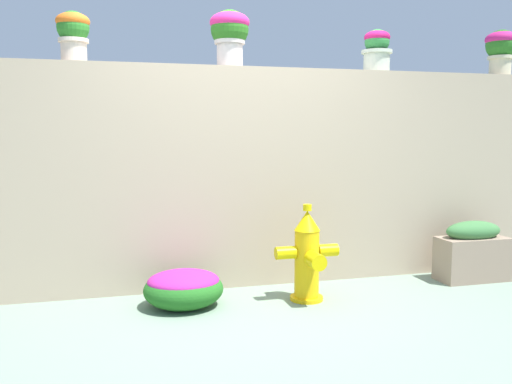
{
  "coord_description": "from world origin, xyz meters",
  "views": [
    {
      "loc": [
        -1.05,
        -3.64,
        1.32
      ],
      "look_at": [
        0.13,
        0.75,
        0.82
      ],
      "focal_mm": 38.09,
      "sensor_mm": 36.0,
      "label": 1
    }
  ],
  "objects_px": {
    "potted_plant_2": "(230,32)",
    "potted_plant_4": "(501,47)",
    "potted_plant_1": "(73,31)",
    "fire_hydrant": "(307,257)",
    "potted_plant_3": "(377,49)",
    "planter_box": "(472,252)",
    "flower_bush_left": "(184,287)"
  },
  "relations": [
    {
      "from": "potted_plant_2",
      "to": "potted_plant_4",
      "type": "bearing_deg",
      "value": 0.83
    },
    {
      "from": "potted_plant_1",
      "to": "potted_plant_2",
      "type": "bearing_deg",
      "value": -2.26
    },
    {
      "from": "potted_plant_2",
      "to": "fire_hydrant",
      "type": "height_order",
      "value": "potted_plant_2"
    },
    {
      "from": "potted_plant_2",
      "to": "potted_plant_3",
      "type": "bearing_deg",
      "value": 2.12
    },
    {
      "from": "potted_plant_2",
      "to": "fire_hydrant",
      "type": "distance_m",
      "value": 1.98
    },
    {
      "from": "fire_hydrant",
      "to": "planter_box",
      "type": "distance_m",
      "value": 1.65
    },
    {
      "from": "planter_box",
      "to": "potted_plant_3",
      "type": "bearing_deg",
      "value": 144.24
    },
    {
      "from": "potted_plant_1",
      "to": "planter_box",
      "type": "bearing_deg",
      "value": -8.73
    },
    {
      "from": "potted_plant_1",
      "to": "planter_box",
      "type": "distance_m",
      "value": 3.88
    },
    {
      "from": "potted_plant_2",
      "to": "potted_plant_4",
      "type": "height_order",
      "value": "potted_plant_2"
    },
    {
      "from": "potted_plant_3",
      "to": "potted_plant_4",
      "type": "distance_m",
      "value": 1.33
    },
    {
      "from": "potted_plant_2",
      "to": "fire_hydrant",
      "type": "bearing_deg",
      "value": -53.6
    },
    {
      "from": "potted_plant_3",
      "to": "planter_box",
      "type": "distance_m",
      "value": 2.03
    },
    {
      "from": "fire_hydrant",
      "to": "potted_plant_1",
      "type": "bearing_deg",
      "value": 158.15
    },
    {
      "from": "potted_plant_1",
      "to": "potted_plant_3",
      "type": "bearing_deg",
      "value": 0.04
    },
    {
      "from": "potted_plant_2",
      "to": "planter_box",
      "type": "xyz_separation_m",
      "value": [
        2.11,
        -0.47,
        -1.91
      ]
    },
    {
      "from": "potted_plant_1",
      "to": "potted_plant_3",
      "type": "distance_m",
      "value": 2.65
    },
    {
      "from": "potted_plant_1",
      "to": "potted_plant_4",
      "type": "relative_size",
      "value": 0.9
    },
    {
      "from": "potted_plant_1",
      "to": "potted_plant_2",
      "type": "relative_size",
      "value": 0.85
    },
    {
      "from": "potted_plant_3",
      "to": "potted_plant_2",
      "type": "bearing_deg",
      "value": -177.88
    },
    {
      "from": "potted_plant_1",
      "to": "potted_plant_2",
      "type": "distance_m",
      "value": 1.26
    },
    {
      "from": "potted_plant_1",
      "to": "potted_plant_3",
      "type": "height_order",
      "value": "potted_plant_1"
    },
    {
      "from": "potted_plant_3",
      "to": "flower_bush_left",
      "type": "distance_m",
      "value": 2.76
    },
    {
      "from": "fire_hydrant",
      "to": "potted_plant_4",
      "type": "bearing_deg",
      "value": 16.92
    },
    {
      "from": "potted_plant_1",
      "to": "fire_hydrant",
      "type": "relative_size",
      "value": 0.53
    },
    {
      "from": "potted_plant_2",
      "to": "potted_plant_1",
      "type": "bearing_deg",
      "value": 177.74
    },
    {
      "from": "potted_plant_1",
      "to": "planter_box",
      "type": "xyz_separation_m",
      "value": [
        3.37,
        -0.52,
        -1.86
      ]
    },
    {
      "from": "potted_plant_1",
      "to": "fire_hydrant",
      "type": "bearing_deg",
      "value": -21.85
    },
    {
      "from": "potted_plant_1",
      "to": "flower_bush_left",
      "type": "height_order",
      "value": "potted_plant_1"
    },
    {
      "from": "potted_plant_1",
      "to": "potted_plant_2",
      "type": "xyz_separation_m",
      "value": [
        1.25,
        -0.05,
        0.05
      ]
    },
    {
      "from": "potted_plant_1",
      "to": "flower_bush_left",
      "type": "bearing_deg",
      "value": -37.77
    },
    {
      "from": "planter_box",
      "to": "potted_plant_1",
      "type": "bearing_deg",
      "value": 171.27
    }
  ]
}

